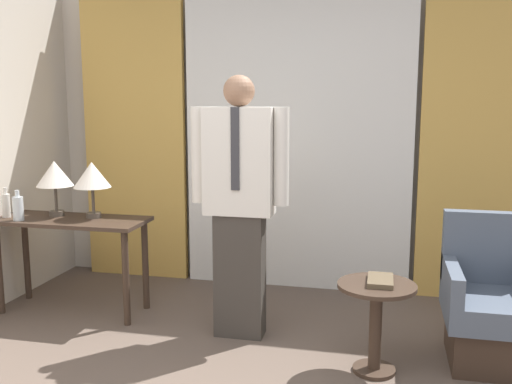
{
  "coord_description": "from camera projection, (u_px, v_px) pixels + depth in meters",
  "views": [
    {
      "loc": [
        0.74,
        -2.09,
        1.65
      ],
      "look_at": [
        -0.06,
        1.45,
        1.05
      ],
      "focal_mm": 40.0,
      "sensor_mm": 36.0,
      "label": 1
    }
  ],
  "objects": [
    {
      "name": "armchair",
      "position": [
        489.0,
        310.0,
        3.58
      ],
      "size": [
        0.55,
        0.65,
        0.92
      ],
      "color": "#38281E",
      "rests_on": "ground_plane"
    },
    {
      "name": "bottle_near_edge",
      "position": [
        6.0,
        205.0,
        4.4
      ],
      "size": [
        0.07,
        0.07,
        0.23
      ],
      "color": "silver",
      "rests_on": "desk"
    },
    {
      "name": "desk",
      "position": [
        71.0,
        235.0,
        4.38
      ],
      "size": [
        1.18,
        0.47,
        0.74
      ],
      "color": "#38281E",
      "rests_on": "ground_plane"
    },
    {
      "name": "curtain_drape_left",
      "position": [
        135.0,
        138.0,
        5.2
      ],
      "size": [
        0.96,
        0.06,
        2.58
      ],
      "color": "gold",
      "rests_on": "ground_plane"
    },
    {
      "name": "person",
      "position": [
        240.0,
        198.0,
        3.87
      ],
      "size": [
        0.68,
        0.22,
        1.8
      ],
      "color": "#38332D",
      "rests_on": "ground_plane"
    },
    {
      "name": "wall_back",
      "position": [
        299.0,
        133.0,
        4.99
      ],
      "size": [
        10.0,
        0.06,
        2.7
      ],
      "color": "beige",
      "rests_on": "ground_plane"
    },
    {
      "name": "curtain_drape_right",
      "position": [
        482.0,
        144.0,
        4.55
      ],
      "size": [
        0.96,
        0.06,
        2.58
      ],
      "color": "gold",
      "rests_on": "ground_plane"
    },
    {
      "name": "book",
      "position": [
        380.0,
        280.0,
        3.41
      ],
      "size": [
        0.15,
        0.26,
        0.03
      ],
      "color": "brown",
      "rests_on": "side_table"
    },
    {
      "name": "side_table",
      "position": [
        376.0,
        313.0,
        3.42
      ],
      "size": [
        0.47,
        0.47,
        0.56
      ],
      "color": "#38281E",
      "rests_on": "ground_plane"
    },
    {
      "name": "bottle_by_lamp",
      "position": [
        18.0,
        208.0,
        4.29
      ],
      "size": [
        0.08,
        0.08,
        0.23
      ],
      "color": "silver",
      "rests_on": "desk"
    },
    {
      "name": "table_lamp_right",
      "position": [
        92.0,
        176.0,
        4.34
      ],
      "size": [
        0.28,
        0.28,
        0.43
      ],
      "color": "#4C4238",
      "rests_on": "desk"
    },
    {
      "name": "table_lamp_left",
      "position": [
        55.0,
        175.0,
        4.41
      ],
      "size": [
        0.28,
        0.28,
        0.43
      ],
      "color": "#4C4238",
      "rests_on": "desk"
    },
    {
      "name": "curtain_sheer_center",
      "position": [
        297.0,
        141.0,
        4.87
      ],
      "size": [
        1.95,
        0.06,
        2.58
      ],
      "color": "white",
      "rests_on": "ground_plane"
    }
  ]
}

